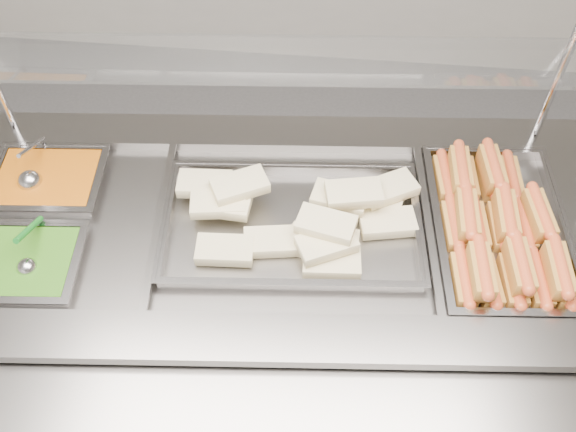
# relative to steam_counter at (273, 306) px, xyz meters

# --- Properties ---
(steam_counter) EXTENTS (2.10, 1.06, 0.97)m
(steam_counter) POSITION_rel_steam_counter_xyz_m (0.00, 0.00, 0.00)
(steam_counter) COLOR slate
(steam_counter) RESTS_ON ground
(tray_rail) EXTENTS (1.96, 0.55, 0.06)m
(tray_rail) POSITION_rel_steam_counter_xyz_m (0.04, -0.55, 0.43)
(tray_rail) COLOR gray
(tray_rail) RESTS_ON steam_counter
(sneeze_guard) EXTENTS (1.80, 0.46, 0.48)m
(sneeze_guard) POSITION_rel_steam_counter_xyz_m (-0.02, 0.24, 0.88)
(sneeze_guard) COLOR silver
(sneeze_guard) RESTS_ON steam_counter
(pan_hotdogs) EXTENTS (0.41, 0.62, 0.11)m
(pan_hotdogs) POSITION_rel_steam_counter_xyz_m (0.67, 0.05, 0.44)
(pan_hotdogs) COLOR gray
(pan_hotdogs) RESTS_ON steam_counter
(pan_wraps) EXTENTS (0.77, 0.49, 0.08)m
(pan_wraps) POSITION_rel_steam_counter_xyz_m (0.06, 0.01, 0.46)
(pan_wraps) COLOR gray
(pan_wraps) RESTS_ON steam_counter
(pan_beans) EXTENTS (0.34, 0.28, 0.11)m
(pan_beans) POSITION_rel_steam_counter_xyz_m (-0.71, 0.10, 0.44)
(pan_beans) COLOR gray
(pan_beans) RESTS_ON steam_counter
(pan_peas) EXTENTS (0.34, 0.28, 0.11)m
(pan_peas) POSITION_rel_steam_counter_xyz_m (-0.68, -0.21, 0.44)
(pan_peas) COLOR gray
(pan_peas) RESTS_ON steam_counter
(hotdogs_in_buns) EXTENTS (0.37, 0.57, 0.13)m
(hotdogs_in_buns) POSITION_rel_steam_counter_xyz_m (0.66, 0.03, 0.50)
(hotdogs_in_buns) COLOR #A76623
(hotdogs_in_buns) RESTS_ON pan_hotdogs
(tortilla_wraps) EXTENTS (0.73, 0.39, 0.11)m
(tortilla_wraps) POSITION_rel_steam_counter_xyz_m (0.11, 0.01, 0.50)
(tortilla_wraps) COLOR beige
(tortilla_wraps) RESTS_ON pan_wraps
(ladle) EXTENTS (0.08, 0.21, 0.16)m
(ladle) POSITION_rel_steam_counter_xyz_m (-0.75, 0.08, 0.49)
(ladle) COLOR #B7B6BB
(ladle) RESTS_ON pan_beans
(serving_spoon) EXTENTS (0.06, 0.20, 0.15)m
(serving_spoon) POSITION_rel_steam_counter_xyz_m (-0.65, -0.21, 0.50)
(serving_spoon) COLOR #B7B6BB
(serving_spoon) RESTS_ON pan_peas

